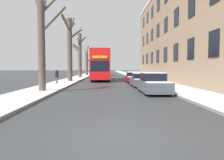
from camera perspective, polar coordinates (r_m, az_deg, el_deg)
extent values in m
plane|color=#303335|center=(6.01, 2.40, -14.15)|extent=(320.00, 320.00, 0.00)
cube|color=slate|center=(58.96, -6.27, 1.48)|extent=(2.88, 130.00, 0.13)
cube|color=silver|center=(58.96, -6.27, 1.56)|extent=(2.85, 130.00, 0.03)
cube|color=slate|center=(59.03, 4.19, 1.49)|extent=(2.88, 130.00, 0.13)
cube|color=silver|center=(59.03, 4.19, 1.57)|extent=(2.85, 130.00, 0.03)
cube|color=#8C7056|center=(31.25, 21.08, 12.06)|extent=(9.00, 36.47, 13.46)
cube|color=black|center=(16.27, 25.05, 8.59)|extent=(0.08, 1.40, 1.80)
cube|color=black|center=(19.93, 19.86, 7.65)|extent=(0.08, 1.40, 1.80)
cube|color=black|center=(23.71, 16.32, 6.97)|extent=(0.08, 1.40, 1.80)
cube|color=black|center=(27.55, 13.77, 6.46)|extent=(0.08, 1.40, 1.80)
cube|color=black|center=(31.43, 11.84, 6.06)|extent=(0.08, 1.40, 1.80)
cube|color=black|center=(35.35, 10.35, 5.75)|extent=(0.08, 1.40, 1.80)
cube|color=black|center=(39.28, 9.15, 5.50)|extent=(0.08, 1.40, 1.80)
cube|color=black|center=(43.23, 8.17, 5.29)|extent=(0.08, 1.40, 1.80)
cube|color=black|center=(20.54, 20.06, 17.68)|extent=(0.08, 1.40, 1.80)
cube|color=black|center=(24.22, 16.46, 15.46)|extent=(0.08, 1.40, 1.80)
cube|color=black|center=(27.99, 13.87, 13.81)|extent=(0.08, 1.40, 1.80)
cube|color=black|center=(31.82, 11.92, 12.53)|extent=(0.08, 1.40, 1.80)
cube|color=black|center=(35.69, 10.41, 11.51)|extent=(0.08, 1.40, 1.80)
cube|color=black|center=(39.59, 9.20, 10.69)|extent=(0.08, 1.40, 1.80)
cube|color=black|center=(43.51, 8.21, 10.02)|extent=(0.08, 1.40, 1.80)
cube|color=black|center=(32.60, 11.99, 18.76)|extent=(0.08, 1.40, 1.80)
cube|color=black|center=(36.39, 10.46, 17.11)|extent=(0.08, 1.40, 1.80)
cube|color=black|center=(40.22, 9.24, 15.77)|extent=(0.08, 1.40, 1.80)
cube|color=black|center=(44.09, 8.25, 14.65)|extent=(0.08, 1.40, 1.80)
cylinder|color=#4C4238|center=(16.51, -17.91, 8.15)|extent=(0.50, 0.50, 6.53)
cylinder|color=#4C4238|center=(17.46, -18.91, 18.36)|extent=(0.91, 0.85, 1.68)
cylinder|color=#4C4238|center=(16.52, -15.08, 14.99)|extent=(1.88, 0.29, 1.88)
cylinder|color=#4C4238|center=(17.71, -17.35, 17.16)|extent=(0.19, 1.69, 3.08)
cylinder|color=#4C4238|center=(17.38, -16.00, 18.39)|extent=(1.20, 1.15, 1.62)
cylinder|color=#4C4238|center=(27.91, -10.98, 7.59)|extent=(0.61, 0.61, 7.93)
cylinder|color=#4C4238|center=(28.50, -9.45, 11.77)|extent=(1.63, 1.18, 1.49)
cylinder|color=#4C4238|center=(29.10, -10.49, 13.92)|extent=(0.53, 1.79, 2.31)
cylinder|color=#4C4238|center=(28.65, -12.01, 15.04)|extent=(1.20, 0.51, 1.85)
cylinder|color=#4C4238|center=(27.26, -12.01, 14.41)|extent=(0.74, 2.47, 1.59)
cylinder|color=#4C4238|center=(28.92, -10.42, 13.60)|extent=(0.65, 1.50, 1.28)
cylinder|color=#4C4238|center=(39.55, -8.38, 6.27)|extent=(0.61, 0.61, 7.90)
cylinder|color=#4C4238|center=(39.23, -8.65, 9.71)|extent=(0.44, 1.27, 1.45)
cylinder|color=#4C4238|center=(40.73, -8.43, 8.61)|extent=(0.53, 2.24, 2.02)
cylinder|color=#4C4238|center=(39.91, -9.29, 8.00)|extent=(1.48, 0.62, 1.24)
cylinder|color=#4C4238|center=(39.37, -9.28, 8.56)|extent=(1.34, 0.99, 1.04)
cylinder|color=#4C4238|center=(40.11, -7.67, 10.27)|extent=(1.19, 0.99, 1.48)
cylinder|color=#4C4238|center=(50.82, -6.62, 4.09)|extent=(0.60, 0.60, 5.25)
cylinder|color=#4C4238|center=(52.00, -6.88, 7.18)|extent=(0.87, 2.26, 1.68)
cylinder|color=#4C4238|center=(51.62, -6.87, 6.91)|extent=(0.80, 1.59, 2.27)
cylinder|color=#4C4238|center=(51.08, -5.74, 5.43)|extent=(1.74, 0.84, 1.55)
cylinder|color=#4C4238|center=(49.92, -6.41, 7.55)|extent=(0.82, 2.22, 2.29)
cube|color=red|center=(31.28, -2.90, 2.74)|extent=(2.52, 10.27, 2.43)
cube|color=red|center=(31.32, -2.91, 6.17)|extent=(2.47, 10.07, 1.32)
cube|color=#B31212|center=(31.37, -2.91, 7.49)|extent=(2.47, 10.07, 0.12)
cube|color=black|center=(31.28, -2.90, 3.59)|extent=(2.55, 9.04, 1.26)
cube|color=black|center=(31.33, -2.91, 6.29)|extent=(2.55, 9.04, 1.00)
cube|color=black|center=(26.17, -3.19, 3.67)|extent=(2.27, 0.06, 1.33)
cube|color=orange|center=(26.19, -3.20, 6.04)|extent=(1.77, 0.05, 0.32)
cylinder|color=black|center=(28.28, -5.27, 0.56)|extent=(0.30, 1.01, 1.01)
cylinder|color=black|center=(28.22, -0.84, 0.56)|extent=(0.30, 1.01, 1.01)
cylinder|color=black|center=(34.22, -4.60, 1.01)|extent=(0.30, 1.01, 1.01)
cylinder|color=black|center=(34.17, -0.94, 1.02)|extent=(0.30, 1.01, 1.01)
cube|color=#474C56|center=(15.64, 10.71, -1.55)|extent=(1.70, 4.42, 0.69)
cube|color=black|center=(15.77, 10.60, 0.76)|extent=(1.46, 2.21, 0.56)
cube|color=silver|center=(15.76, 10.61, 1.88)|extent=(1.43, 2.10, 0.06)
cube|color=silver|center=(14.08, 12.07, -0.58)|extent=(1.53, 1.15, 0.05)
cylinder|color=black|center=(14.22, 8.91, -2.85)|extent=(0.20, 0.61, 0.61)
cylinder|color=black|center=(14.56, 14.65, -2.78)|extent=(0.20, 0.61, 0.61)
cylinder|color=black|center=(16.82, 7.29, -1.91)|extent=(0.20, 0.61, 0.61)
cylinder|color=black|center=(17.11, 12.19, -1.87)|extent=(0.20, 0.61, 0.61)
cube|color=#474C56|center=(20.92, 7.62, -0.46)|extent=(1.73, 4.49, 0.61)
cube|color=black|center=(21.07, 7.55, 1.05)|extent=(1.49, 2.24, 0.48)
cube|color=silver|center=(21.06, 7.56, 1.77)|extent=(1.46, 2.13, 0.05)
cube|color=silver|center=(19.33, 8.36, 0.20)|extent=(1.56, 1.17, 0.04)
cylinder|color=black|center=(19.50, 6.03, -1.20)|extent=(0.20, 0.62, 0.62)
cylinder|color=black|center=(19.75, 10.40, -1.17)|extent=(0.20, 0.62, 0.62)
cylinder|color=black|center=(22.16, 5.13, -0.67)|extent=(0.20, 0.62, 0.62)
cylinder|color=black|center=(22.39, 8.99, -0.65)|extent=(0.20, 0.62, 0.62)
cube|color=maroon|center=(26.83, 5.62, 0.30)|extent=(1.78, 3.96, 0.56)
cube|color=black|center=(26.97, 5.58, 1.45)|extent=(1.53, 1.98, 0.51)
cube|color=silver|center=(26.96, 5.58, 2.10)|extent=(1.50, 1.88, 0.10)
cube|color=silver|center=(25.42, 6.01, 0.86)|extent=(1.60, 1.03, 0.08)
cylinder|color=black|center=(25.57, 4.20, -0.17)|extent=(0.20, 0.60, 0.60)
cylinder|color=black|center=(25.77, 7.66, -0.16)|extent=(0.20, 0.60, 0.60)
cylinder|color=black|center=(27.93, 3.73, 0.12)|extent=(0.20, 0.60, 0.60)
cylinder|color=black|center=(28.12, 6.90, 0.12)|extent=(0.20, 0.60, 0.60)
cube|color=#333842|center=(52.12, -2.12, 2.70)|extent=(2.03, 5.34, 2.28)
cube|color=black|center=(49.47, -2.16, 3.30)|extent=(1.79, 0.06, 1.00)
cylinder|color=black|center=(50.45, -3.16, 1.53)|extent=(0.22, 0.68, 0.68)
cylinder|color=black|center=(50.43, -1.12, 1.53)|extent=(0.22, 0.68, 0.68)
cylinder|color=black|center=(53.86, -3.05, 1.63)|extent=(0.22, 0.68, 0.68)
cylinder|color=black|center=(53.84, -1.14, 1.63)|extent=(0.22, 0.68, 0.68)
cylinder|color=#4C4742|center=(23.63, -14.26, -0.33)|extent=(0.17, 0.17, 0.77)
cylinder|color=#4C4742|center=(23.79, -14.19, -0.30)|extent=(0.17, 0.17, 0.77)
cylinder|color=black|center=(23.68, -14.25, 1.43)|extent=(0.36, 0.36, 0.67)
sphere|color=#8C6647|center=(23.67, -14.26, 2.51)|extent=(0.21, 0.21, 0.21)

